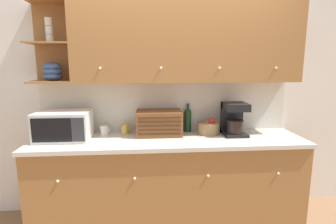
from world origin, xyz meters
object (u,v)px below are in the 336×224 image
(microwave, at_px, (64,125))
(mug, at_px, (125,129))
(coffee_maker, at_px, (234,118))
(mug_blue_second, at_px, (104,130))
(bread_box, at_px, (159,123))
(fruit_basket, at_px, (208,128))
(wine_bottle, at_px, (188,119))

(microwave, relative_size, mug, 5.08)
(microwave, distance_m, coffee_maker, 1.76)
(mug_blue_second, distance_m, bread_box, 0.59)
(fruit_basket, height_order, coffee_maker, coffee_maker)
(mug_blue_second, bearing_deg, coffee_maker, -4.31)
(wine_bottle, bearing_deg, coffee_maker, -19.90)
(bread_box, bearing_deg, wine_bottle, 20.64)
(bread_box, relative_size, wine_bottle, 1.49)
(mug, distance_m, bread_box, 0.38)
(mug, distance_m, fruit_basket, 0.90)
(mug, xyz_separation_m, coffee_maker, (1.16, -0.13, 0.12))
(bread_box, relative_size, fruit_basket, 1.96)
(mug_blue_second, xyz_separation_m, wine_bottle, (0.91, 0.07, 0.09))
(coffee_maker, bearing_deg, wine_bottle, 160.10)
(coffee_maker, bearing_deg, mug_blue_second, 175.69)
(microwave, bearing_deg, fruit_basket, 3.44)
(bread_box, relative_size, coffee_maker, 1.37)
(fruit_basket, relative_size, coffee_maker, 0.70)
(mug_blue_second, distance_m, fruit_basket, 1.12)
(mug_blue_second, xyz_separation_m, mug, (0.22, 0.02, 0.00))
(mug_blue_second, xyz_separation_m, bread_box, (0.58, -0.06, 0.08))
(mug, bearing_deg, microwave, -163.89)
(mug, height_order, coffee_maker, coffee_maker)
(microwave, xyz_separation_m, bread_box, (0.96, 0.09, -0.01))
(microwave, distance_m, bread_box, 0.96)
(mug_blue_second, height_order, coffee_maker, coffee_maker)
(mug_blue_second, distance_m, wine_bottle, 0.92)
(fruit_basket, xyz_separation_m, coffee_maker, (0.26, -0.05, 0.11))
(bread_box, height_order, coffee_maker, coffee_maker)
(wine_bottle, relative_size, coffee_maker, 0.92)
(mug_blue_second, height_order, bread_box, bread_box)
(coffee_maker, bearing_deg, microwave, -178.62)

